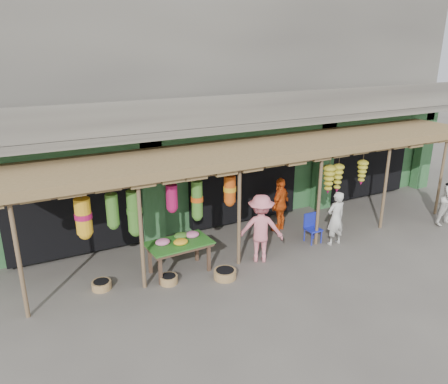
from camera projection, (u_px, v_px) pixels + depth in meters
name	position (u px, v px, depth m)	size (l,w,h in m)	color
ground	(282.00, 248.00, 12.05)	(80.00, 80.00, 0.00)	#514C47
building	(205.00, 104.00, 15.05)	(16.40, 6.80, 7.00)	gray
awning	(264.00, 152.00, 11.82)	(14.00, 2.70, 2.79)	brown
flower_table	(179.00, 244.00, 10.61)	(1.60, 1.00, 0.93)	#503829
blue_chair	(312.00, 226.00, 12.36)	(0.40, 0.40, 0.83)	#1C28B9
basket_left	(102.00, 285.00, 10.04)	(0.45, 0.45, 0.19)	olive
basket_mid	(225.00, 274.00, 10.50)	(0.55, 0.55, 0.21)	#9F7247
basket_right	(169.00, 280.00, 10.27)	(0.42, 0.42, 0.19)	#A0774A
person_front	(336.00, 218.00, 12.09)	(0.57, 0.37, 1.55)	silver
person_vendor	(280.00, 204.00, 12.99)	(0.97, 0.40, 1.65)	#EA5816
person_shopper	(261.00, 228.00, 11.12)	(1.16, 0.67, 1.80)	#E17785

